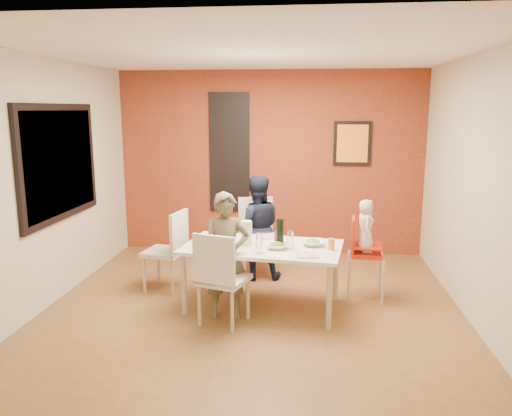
# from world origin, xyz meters

# --- Properties ---
(ground) EXTENTS (4.50, 4.50, 0.00)m
(ground) POSITION_xyz_m (0.00, 0.00, 0.00)
(ground) COLOR brown
(ground) RESTS_ON ground
(ceiling) EXTENTS (4.50, 4.50, 0.02)m
(ceiling) POSITION_xyz_m (0.00, 0.00, 2.70)
(ceiling) COLOR white
(ceiling) RESTS_ON wall_back
(wall_back) EXTENTS (4.50, 0.02, 2.70)m
(wall_back) POSITION_xyz_m (0.00, 2.25, 1.35)
(wall_back) COLOR beige
(wall_back) RESTS_ON ground
(wall_front) EXTENTS (4.50, 0.02, 2.70)m
(wall_front) POSITION_xyz_m (0.00, -2.25, 1.35)
(wall_front) COLOR beige
(wall_front) RESTS_ON ground
(wall_left) EXTENTS (0.02, 4.50, 2.70)m
(wall_left) POSITION_xyz_m (-2.25, 0.00, 1.35)
(wall_left) COLOR beige
(wall_left) RESTS_ON ground
(wall_right) EXTENTS (0.02, 4.50, 2.70)m
(wall_right) POSITION_xyz_m (2.25, 0.00, 1.35)
(wall_right) COLOR beige
(wall_right) RESTS_ON ground
(brick_accent_wall) EXTENTS (4.50, 0.02, 2.70)m
(brick_accent_wall) POSITION_xyz_m (0.00, 2.23, 1.35)
(brick_accent_wall) COLOR maroon
(brick_accent_wall) RESTS_ON ground
(picture_window_frame) EXTENTS (0.05, 1.70, 1.30)m
(picture_window_frame) POSITION_xyz_m (-2.22, 0.20, 1.55)
(picture_window_frame) COLOR black
(picture_window_frame) RESTS_ON wall_left
(picture_window_pane) EXTENTS (0.02, 1.55, 1.15)m
(picture_window_pane) POSITION_xyz_m (-2.21, 0.20, 1.55)
(picture_window_pane) COLOR black
(picture_window_pane) RESTS_ON wall_left
(glassblock_strip) EXTENTS (0.55, 0.03, 1.70)m
(glassblock_strip) POSITION_xyz_m (-0.60, 2.21, 1.50)
(glassblock_strip) COLOR silver
(glassblock_strip) RESTS_ON wall_back
(glassblock_surround) EXTENTS (0.60, 0.03, 1.76)m
(glassblock_surround) POSITION_xyz_m (-0.60, 2.21, 1.50)
(glassblock_surround) COLOR black
(glassblock_surround) RESTS_ON wall_back
(art_print_frame) EXTENTS (0.54, 0.03, 0.64)m
(art_print_frame) POSITION_xyz_m (1.20, 2.21, 1.65)
(art_print_frame) COLOR black
(art_print_frame) RESTS_ON wall_back
(art_print_canvas) EXTENTS (0.44, 0.01, 0.54)m
(art_print_canvas) POSITION_xyz_m (1.20, 2.19, 1.65)
(art_print_canvas) COLOR gold
(art_print_canvas) RESTS_ON wall_back
(dining_table) EXTENTS (1.78, 1.14, 0.70)m
(dining_table) POSITION_xyz_m (0.10, 0.02, 0.63)
(dining_table) COLOR silver
(dining_table) RESTS_ON ground
(chair_near) EXTENTS (0.56, 0.56, 0.96)m
(chair_near) POSITION_xyz_m (-0.27, -0.52, 0.54)
(chair_near) COLOR beige
(chair_near) RESTS_ON ground
(chair_far) EXTENTS (0.55, 0.55, 0.99)m
(chair_far) POSITION_xyz_m (-0.09, 1.21, 0.55)
(chair_far) COLOR silver
(chair_far) RESTS_ON ground
(chair_left) EXTENTS (0.52, 0.52, 0.96)m
(chair_left) POSITION_xyz_m (-1.04, 0.44, 0.54)
(chair_left) COLOR beige
(chair_left) RESTS_ON ground
(high_chair) EXTENTS (0.42, 0.42, 0.94)m
(high_chair) POSITION_xyz_m (1.20, 0.39, 0.57)
(high_chair) COLOR red
(high_chair) RESTS_ON ground
(child_near) EXTENTS (0.51, 0.37, 1.32)m
(child_near) POSITION_xyz_m (-0.25, -0.28, 0.66)
(child_near) COLOR brown
(child_near) RESTS_ON ground
(child_far) EXTENTS (0.72, 0.60, 1.33)m
(child_far) POSITION_xyz_m (-0.06, 0.96, 0.66)
(child_far) COLOR black
(child_far) RESTS_ON ground
(toddler) EXTENTS (0.20, 0.30, 0.60)m
(toddler) POSITION_xyz_m (1.23, 0.38, 0.85)
(toddler) COLOR beige
(toddler) RESTS_ON high_chair
(plate_near_left) EXTENTS (0.26, 0.26, 0.01)m
(plate_near_left) POSITION_xyz_m (-0.29, -0.27, 0.70)
(plate_near_left) COLOR white
(plate_near_left) RESTS_ON dining_table
(plate_far_mid) EXTENTS (0.31, 0.31, 0.01)m
(plate_far_mid) POSITION_xyz_m (0.17, 0.41, 0.70)
(plate_far_mid) COLOR silver
(plate_far_mid) RESTS_ON dining_table
(plate_near_right) EXTENTS (0.24, 0.24, 0.01)m
(plate_near_right) POSITION_xyz_m (0.58, -0.31, 0.70)
(plate_near_right) COLOR white
(plate_near_right) RESTS_ON dining_table
(plate_far_left) EXTENTS (0.25, 0.25, 0.01)m
(plate_far_left) POSITION_xyz_m (-0.47, 0.42, 0.70)
(plate_far_left) COLOR white
(plate_far_left) RESTS_ON dining_table
(salad_bowl_a) EXTENTS (0.22, 0.22, 0.05)m
(salad_bowl_a) POSITION_xyz_m (0.27, -0.09, 0.72)
(salad_bowl_a) COLOR white
(salad_bowl_a) RESTS_ON dining_table
(salad_bowl_b) EXTENTS (0.26, 0.26, 0.06)m
(salad_bowl_b) POSITION_xyz_m (0.64, 0.07, 0.73)
(salad_bowl_b) COLOR white
(salad_bowl_b) RESTS_ON dining_table
(wine_bottle) EXTENTS (0.08, 0.08, 0.30)m
(wine_bottle) POSITION_xyz_m (0.29, 0.00, 0.85)
(wine_bottle) COLOR black
(wine_bottle) RESTS_ON dining_table
(wine_glass_a) EXTENTS (0.07, 0.07, 0.20)m
(wine_glass_a) POSITION_xyz_m (0.09, -0.25, 0.80)
(wine_glass_a) COLOR white
(wine_glass_a) RESTS_ON dining_table
(wine_glass_b) EXTENTS (0.07, 0.07, 0.19)m
(wine_glass_b) POSITION_xyz_m (0.40, -0.07, 0.79)
(wine_glass_b) COLOR white
(wine_glass_b) RESTS_ON dining_table
(paper_towel_roll) EXTENTS (0.12, 0.12, 0.27)m
(paper_towel_roll) POSITION_xyz_m (-0.07, 0.01, 0.83)
(paper_towel_roll) COLOR silver
(paper_towel_roll) RESTS_ON dining_table
(condiment_red) EXTENTS (0.04, 0.04, 0.16)m
(condiment_red) POSITION_xyz_m (0.26, 0.03, 0.77)
(condiment_red) COLOR red
(condiment_red) RESTS_ON dining_table
(condiment_green) EXTENTS (0.04, 0.04, 0.16)m
(condiment_green) POSITION_xyz_m (0.27, 0.03, 0.77)
(condiment_green) COLOR #307426
(condiment_green) RESTS_ON dining_table
(condiment_brown) EXTENTS (0.03, 0.03, 0.14)m
(condiment_brown) POSITION_xyz_m (0.24, 0.07, 0.76)
(condiment_brown) COLOR brown
(condiment_brown) RESTS_ON dining_table
(sippy_cup) EXTENTS (0.07, 0.07, 0.12)m
(sippy_cup) POSITION_xyz_m (0.83, -0.07, 0.76)
(sippy_cup) COLOR orange
(sippy_cup) RESTS_ON dining_table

